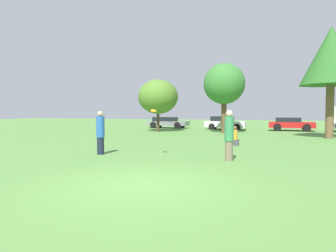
{
  "coord_description": "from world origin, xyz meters",
  "views": [
    {
      "loc": [
        3.11,
        -6.65,
        1.84
      ],
      "look_at": [
        -1.13,
        5.31,
        1.22
      ],
      "focal_mm": 31.55,
      "sensor_mm": 36.0,
      "label": 1
    }
  ],
  "objects_px": {
    "bystander_sitting": "(235,137)",
    "frisbee": "(153,111)",
    "parked_car_red": "(291,124)",
    "person_thrower": "(100,132)",
    "tree_1": "(224,84)",
    "parked_car_grey": "(167,122)",
    "person_catcher": "(229,135)",
    "tree_0": "(158,97)",
    "parked_car_white": "(225,123)",
    "tree_2": "(331,56)"
  },
  "relations": [
    {
      "from": "tree_0",
      "to": "tree_2",
      "type": "distance_m",
      "value": 14.1
    },
    {
      "from": "person_thrower",
      "to": "parked_car_red",
      "type": "xyz_separation_m",
      "value": [
        8.62,
        19.6,
        -0.26
      ]
    },
    {
      "from": "parked_car_grey",
      "to": "tree_1",
      "type": "bearing_deg",
      "value": -38.67
    },
    {
      "from": "tree_2",
      "to": "parked_car_white",
      "type": "xyz_separation_m",
      "value": [
        -8.35,
        7.98,
        -4.89
      ]
    },
    {
      "from": "tree_2",
      "to": "parked_car_grey",
      "type": "height_order",
      "value": "tree_2"
    },
    {
      "from": "person_catcher",
      "to": "tree_2",
      "type": "xyz_separation_m",
      "value": [
        5.2,
        11.62,
        4.62
      ]
    },
    {
      "from": "bystander_sitting",
      "to": "parked_car_grey",
      "type": "bearing_deg",
      "value": 121.77
    },
    {
      "from": "tree_0",
      "to": "parked_car_grey",
      "type": "relative_size",
      "value": 1.05
    },
    {
      "from": "tree_1",
      "to": "parked_car_white",
      "type": "height_order",
      "value": "tree_1"
    },
    {
      "from": "bystander_sitting",
      "to": "parked_car_white",
      "type": "relative_size",
      "value": 0.26
    },
    {
      "from": "tree_1",
      "to": "tree_2",
      "type": "height_order",
      "value": "tree_2"
    },
    {
      "from": "tree_1",
      "to": "tree_2",
      "type": "relative_size",
      "value": 0.78
    },
    {
      "from": "parked_car_red",
      "to": "person_thrower",
      "type": "bearing_deg",
      "value": -113.28
    },
    {
      "from": "parked_car_grey",
      "to": "frisbee",
      "type": "bearing_deg",
      "value": -71.37
    },
    {
      "from": "tree_1",
      "to": "parked_car_grey",
      "type": "height_order",
      "value": "tree_1"
    },
    {
      "from": "person_catcher",
      "to": "parked_car_red",
      "type": "distance_m",
      "value": 19.72
    },
    {
      "from": "tree_2",
      "to": "parked_car_red",
      "type": "bearing_deg",
      "value": 104.56
    },
    {
      "from": "person_thrower",
      "to": "frisbee",
      "type": "bearing_deg",
      "value": 1.88
    },
    {
      "from": "person_catcher",
      "to": "parked_car_red",
      "type": "height_order",
      "value": "person_catcher"
    },
    {
      "from": "parked_car_grey",
      "to": "tree_2",
      "type": "bearing_deg",
      "value": -29.29
    },
    {
      "from": "parked_car_grey",
      "to": "bystander_sitting",
      "type": "bearing_deg",
      "value": -57.77
    },
    {
      "from": "tree_1",
      "to": "person_thrower",
      "type": "bearing_deg",
      "value": -102.08
    },
    {
      "from": "bystander_sitting",
      "to": "parked_car_grey",
      "type": "xyz_separation_m",
      "value": [
        -9.23,
        14.91,
        0.23
      ]
    },
    {
      "from": "tree_1",
      "to": "parked_car_red",
      "type": "relative_size",
      "value": 1.44
    },
    {
      "from": "frisbee",
      "to": "tree_0",
      "type": "distance_m",
      "value": 15.29
    },
    {
      "from": "parked_car_white",
      "to": "bystander_sitting",
      "type": "bearing_deg",
      "value": -78.78
    },
    {
      "from": "parked_car_red",
      "to": "tree_1",
      "type": "bearing_deg",
      "value": -136.09
    },
    {
      "from": "person_thrower",
      "to": "tree_2",
      "type": "bearing_deg",
      "value": 46.33
    },
    {
      "from": "tree_2",
      "to": "parked_car_red",
      "type": "xyz_separation_m",
      "value": [
        -2.04,
        7.85,
        -4.9
      ]
    },
    {
      "from": "frisbee",
      "to": "tree_0",
      "type": "xyz_separation_m",
      "value": [
        -5.39,
        14.25,
        1.33
      ]
    },
    {
      "from": "tree_0",
      "to": "parked_car_red",
      "type": "xyz_separation_m",
      "value": [
        11.61,
        5.21,
        -2.52
      ]
    },
    {
      "from": "tree_2",
      "to": "parked_car_grey",
      "type": "relative_size",
      "value": 1.68
    },
    {
      "from": "person_catcher",
      "to": "parked_car_white",
      "type": "height_order",
      "value": "person_catcher"
    },
    {
      "from": "bystander_sitting",
      "to": "tree_2",
      "type": "relative_size",
      "value": 0.14
    },
    {
      "from": "tree_0",
      "to": "tree_1",
      "type": "xyz_separation_m",
      "value": [
        6.05,
        -0.05,
        0.95
      ]
    },
    {
      "from": "bystander_sitting",
      "to": "frisbee",
      "type": "bearing_deg",
      "value": -116.96
    },
    {
      "from": "person_catcher",
      "to": "bystander_sitting",
      "type": "relative_size",
      "value": 1.79
    },
    {
      "from": "person_catcher",
      "to": "parked_car_grey",
      "type": "bearing_deg",
      "value": -65.84
    },
    {
      "from": "frisbee",
      "to": "tree_0",
      "type": "height_order",
      "value": "tree_0"
    },
    {
      "from": "frisbee",
      "to": "parked_car_white",
      "type": "distance_m",
      "value": 19.63
    },
    {
      "from": "parked_car_white",
      "to": "parked_car_grey",
      "type": "bearing_deg",
      "value": 176.01
    },
    {
      "from": "person_thrower",
      "to": "tree_2",
      "type": "height_order",
      "value": "tree_2"
    },
    {
      "from": "bystander_sitting",
      "to": "parked_car_grey",
      "type": "relative_size",
      "value": 0.23
    },
    {
      "from": "person_thrower",
      "to": "tree_1",
      "type": "height_order",
      "value": "tree_1"
    },
    {
      "from": "person_thrower",
      "to": "bystander_sitting",
      "type": "bearing_deg",
      "value": 45.07
    },
    {
      "from": "tree_0",
      "to": "parked_car_red",
      "type": "relative_size",
      "value": 1.17
    },
    {
      "from": "tree_0",
      "to": "parked_car_white",
      "type": "bearing_deg",
      "value": 45.28
    },
    {
      "from": "person_catcher",
      "to": "bystander_sitting",
      "type": "distance_m",
      "value": 5.23
    },
    {
      "from": "bystander_sitting",
      "to": "parked_car_red",
      "type": "bearing_deg",
      "value": 75.95
    },
    {
      "from": "person_thrower",
      "to": "frisbee",
      "type": "height_order",
      "value": "frisbee"
    }
  ]
}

